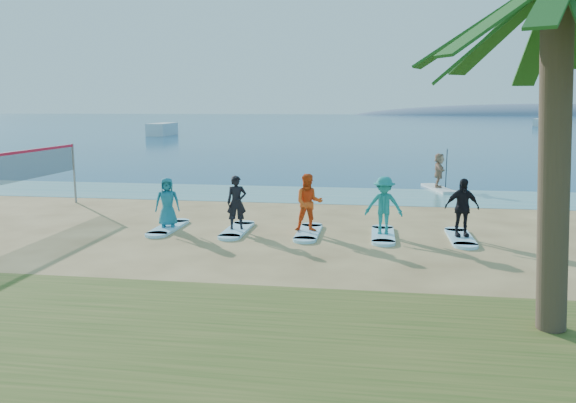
# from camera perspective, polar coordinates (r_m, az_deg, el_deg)

# --- Properties ---
(ground) EXTENTS (600.00, 600.00, 0.00)m
(ground) POSITION_cam_1_polar(r_m,az_deg,el_deg) (16.02, -6.16, -4.93)
(ground) COLOR tan
(ground) RESTS_ON ground
(shallow_water) EXTENTS (600.00, 600.00, 0.00)m
(shallow_water) POSITION_cam_1_polar(r_m,az_deg,el_deg) (26.11, -0.25, 0.78)
(shallow_water) COLOR teal
(shallow_water) RESTS_ON ground
(ocean) EXTENTS (600.00, 600.00, 0.00)m
(ocean) POSITION_cam_1_polar(r_m,az_deg,el_deg) (175.08, 7.51, 8.17)
(ocean) COLOR navy
(ocean) RESTS_ON ground
(island_ridge) EXTENTS (220.00, 56.00, 18.00)m
(island_ridge) POSITION_cam_1_polar(r_m,az_deg,el_deg) (327.88, 25.12, 7.97)
(island_ridge) COLOR slate
(island_ridge) RESTS_ON ground
(volleyball_net) EXTENTS (0.22, 9.09, 2.50)m
(volleyball_net) POSITION_cam_1_polar(r_m,az_deg,el_deg) (21.42, -26.75, 2.94)
(volleyball_net) COLOR gray
(volleyball_net) RESTS_ON ground
(paddleboard) EXTENTS (1.46, 3.08, 0.12)m
(paddleboard) POSITION_cam_1_polar(r_m,az_deg,el_deg) (28.51, 15.00, 1.30)
(paddleboard) COLOR silver
(paddleboard) RESTS_ON ground
(paddleboarder) EXTENTS (0.60, 1.58, 1.67)m
(paddleboarder) POSITION_cam_1_polar(r_m,az_deg,el_deg) (28.40, 15.08, 3.08)
(paddleboarder) COLOR tan
(paddleboarder) RESTS_ON paddleboard
(boat_offshore_a) EXTENTS (2.98, 7.67, 1.74)m
(boat_offshore_a) POSITION_cam_1_polar(r_m,az_deg,el_deg) (83.13, -12.63, 6.58)
(boat_offshore_a) COLOR silver
(boat_offshore_a) RESTS_ON ground
(boat_offshore_b) EXTENTS (4.48, 6.65, 1.61)m
(boat_offshore_b) POSITION_cam_1_polar(r_m,az_deg,el_deg) (131.22, 24.24, 6.98)
(boat_offshore_b) COLOR silver
(boat_offshore_b) RESTS_ON ground
(surfboard_0) EXTENTS (0.70, 2.20, 0.09)m
(surfboard_0) POSITION_cam_1_polar(r_m,az_deg,el_deg) (19.05, -12.07, -2.62)
(surfboard_0) COLOR #A4E3FF
(surfboard_0) RESTS_ON ground
(student_0) EXTENTS (0.92, 0.74, 1.63)m
(student_0) POSITION_cam_1_polar(r_m,az_deg,el_deg) (18.89, -12.16, -0.07)
(student_0) COLOR #1B7086
(student_0) RESTS_ON surfboard_0
(surfboard_1) EXTENTS (0.70, 2.20, 0.09)m
(surfboard_1) POSITION_cam_1_polar(r_m,az_deg,el_deg) (18.35, -5.20, -2.90)
(surfboard_1) COLOR #A4E3FF
(surfboard_1) RESTS_ON ground
(student_1) EXTENTS (0.73, 0.60, 1.74)m
(student_1) POSITION_cam_1_polar(r_m,az_deg,el_deg) (18.18, -5.24, -0.09)
(student_1) COLOR black
(student_1) RESTS_ON surfboard_1
(surfboard_2) EXTENTS (0.70, 2.20, 0.09)m
(surfboard_2) POSITION_cam_1_polar(r_m,az_deg,el_deg) (17.94, 2.10, -3.16)
(surfboard_2) COLOR #A4E3FF
(surfboard_2) RESTS_ON ground
(student_2) EXTENTS (1.00, 0.84, 1.84)m
(student_2) POSITION_cam_1_polar(r_m,az_deg,el_deg) (17.76, 2.12, -0.12)
(student_2) COLOR #E95018
(student_2) RESTS_ON surfboard_2
(surfboard_3) EXTENTS (0.70, 2.20, 0.09)m
(surfboard_3) POSITION_cam_1_polar(r_m,az_deg,el_deg) (17.83, 9.62, -3.37)
(surfboard_3) COLOR #A4E3FF
(surfboard_3) RESTS_ON ground
(student_3) EXTENTS (1.19, 0.72, 1.80)m
(student_3) POSITION_cam_1_polar(r_m,az_deg,el_deg) (17.65, 9.71, -0.38)
(student_3) COLOR teal
(student_3) RESTS_ON surfboard_3
(surfboard_4) EXTENTS (0.70, 2.20, 0.09)m
(surfboard_4) POSITION_cam_1_polar(r_m,az_deg,el_deg) (18.03, 17.11, -3.52)
(surfboard_4) COLOR #A4E3FF
(surfboard_4) RESTS_ON ground
(student_4) EXTENTS (1.10, 0.60, 1.79)m
(student_4) POSITION_cam_1_polar(r_m,az_deg,el_deg) (17.85, 17.25, -0.58)
(student_4) COLOR black
(student_4) RESTS_ON surfboard_4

